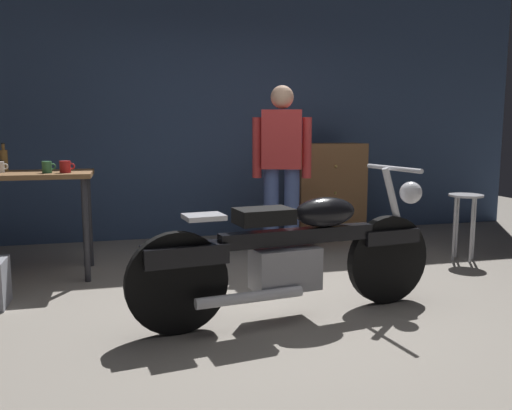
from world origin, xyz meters
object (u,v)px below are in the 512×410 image
object	(u,v)px
person_standing	(282,164)
wooden_dresser	(327,191)
mug_green_speckled	(47,167)
motorcycle	(294,251)
shop_stool	(465,209)
mug_red_diner	(65,167)
bottle	(4,160)

from	to	relation	value
person_standing	wooden_dresser	bearing A→B (deg)	-115.89
wooden_dresser	mug_green_speckled	xyz separation A→B (m)	(-2.90, -1.07, 0.40)
motorcycle	person_standing	bearing A→B (deg)	67.93
motorcycle	shop_stool	size ratio (longest dim) A/B	3.41
mug_green_speckled	motorcycle	bearing A→B (deg)	-38.78
shop_stool	mug_red_diner	distance (m)	3.67
mug_green_speckled	wooden_dresser	bearing A→B (deg)	20.17
person_standing	shop_stool	size ratio (longest dim) A/B	2.61
bottle	mug_green_speckled	bearing A→B (deg)	-40.92
person_standing	mug_green_speckled	bearing A→B (deg)	26.42
motorcycle	person_standing	distance (m)	1.73
wooden_dresser	mug_red_diner	bearing A→B (deg)	-158.72
person_standing	mug_green_speckled	world-z (taller)	person_standing
person_standing	bottle	distance (m)	2.48
mug_red_diner	bottle	distance (m)	0.63
wooden_dresser	motorcycle	bearing A→B (deg)	-116.96
mug_red_diner	person_standing	bearing A→B (deg)	7.86
person_standing	wooden_dresser	xyz separation A→B (m)	(0.81, 0.81, -0.38)
mug_green_speckled	mug_red_diner	size ratio (longest dim) A/B	0.90
mug_red_diner	bottle	world-z (taller)	bottle
motorcycle	shop_stool	xyz separation A→B (m)	(2.09, 1.07, 0.05)
wooden_dresser	mug_red_diner	size ratio (longest dim) A/B	9.04
wooden_dresser	bottle	bearing A→B (deg)	-167.47
shop_stool	bottle	bearing A→B (deg)	171.62
person_standing	shop_stool	xyz separation A→B (m)	(1.68, -0.54, -0.43)
motorcycle	mug_green_speckled	xyz separation A→B (m)	(-1.68, 1.35, 0.50)
wooden_dresser	bottle	size ratio (longest dim) A/B	4.56
motorcycle	shop_stool	bearing A→B (deg)	19.45
shop_stool	wooden_dresser	distance (m)	1.60
wooden_dresser	mug_green_speckled	distance (m)	3.12
shop_stool	bottle	xyz separation A→B (m)	(-4.16, 0.61, 0.50)
motorcycle	person_standing	world-z (taller)	person_standing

